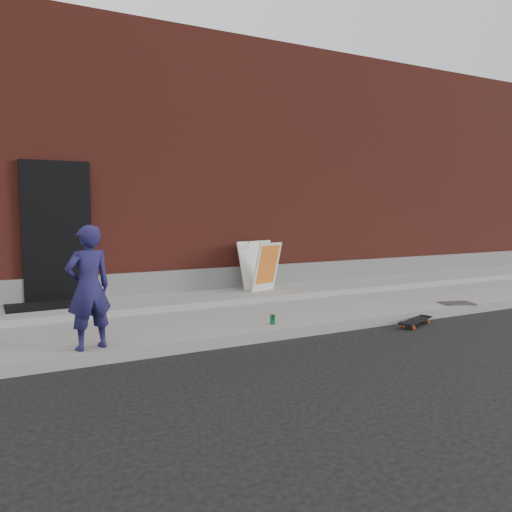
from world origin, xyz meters
TOP-DOWN VIEW (x-y plane):
  - ground at (0.00, 0.00)m, footprint 80.00×80.00m
  - sidewalk at (0.00, 1.50)m, footprint 20.00×3.00m
  - apron at (0.00, 2.40)m, footprint 20.00×1.20m
  - building at (-0.00, 6.99)m, footprint 20.00×8.10m
  - child at (-2.56, 0.20)m, footprint 0.58×0.45m
  - skateboard at (2.10, -0.20)m, footprint 0.79×0.48m
  - pizza_sign at (0.85, 2.49)m, footprint 0.71×0.78m
  - soda_can at (-0.09, 0.31)m, footprint 0.09×0.09m
  - doormat at (-2.90, 2.67)m, footprint 1.05×0.86m
  - utility_plate at (3.44, 0.20)m, footprint 0.61×0.47m

SIDE VIEW (x-z plane):
  - ground at x=0.00m, z-range 0.00..0.00m
  - skateboard at x=2.10m, z-range 0.03..0.12m
  - sidewalk at x=0.00m, z-range 0.00..0.15m
  - utility_plate at x=3.44m, z-range 0.15..0.17m
  - apron at x=0.00m, z-range 0.15..0.25m
  - soda_can at x=-0.09m, z-range 0.15..0.29m
  - doormat at x=-2.90m, z-range 0.25..0.28m
  - pizza_sign at x=0.85m, z-range 0.25..1.17m
  - child at x=-2.56m, z-range 0.15..1.58m
  - building at x=0.00m, z-range 0.00..5.00m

